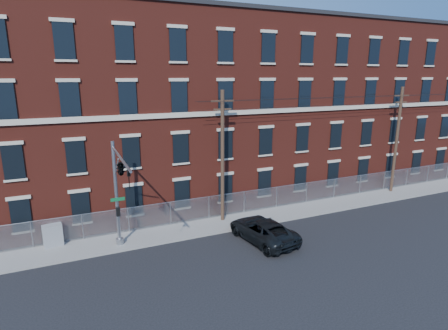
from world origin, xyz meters
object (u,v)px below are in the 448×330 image
Objects in this scene: utility_pole_near at (223,155)px; pickup_truck at (263,230)px; traffic_signal_mast at (120,177)px; utility_cabinet at (53,235)px.

pickup_truck is at bearing -74.97° from utility_pole_near.
utility_pole_near reaches higher than pickup_truck.
utility_pole_near is at bearing 23.14° from traffic_signal_mast.
utility_pole_near reaches higher than utility_cabinet.
utility_cabinet is at bearing 136.74° from traffic_signal_mast.
traffic_signal_mast is 7.18m from utility_cabinet.
utility_cabinet is at bearing 178.10° from utility_pole_near.
utility_pole_near is at bearing -10.11° from utility_cabinet.
utility_pole_near is 6.70× the size of utility_cabinet.
pickup_truck is 14.01m from utility_cabinet.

